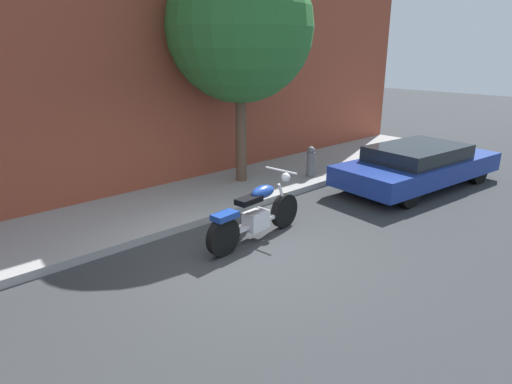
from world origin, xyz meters
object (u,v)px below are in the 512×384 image
(parked_car_blue, at_px, (418,165))
(street_tree, at_px, (240,28))
(fire_hydrant, at_px, (311,164))
(motorcycle, at_px, (256,215))

(parked_car_blue, distance_m, street_tree, 5.24)
(parked_car_blue, relative_size, fire_hydrant, 5.12)
(street_tree, bearing_deg, parked_car_blue, -44.17)
(parked_car_blue, bearing_deg, motorcycle, 175.92)
(motorcycle, bearing_deg, fire_hydrant, 26.08)
(parked_car_blue, distance_m, fire_hydrant, 2.56)
(motorcycle, relative_size, parked_car_blue, 0.48)
(street_tree, xyz_separation_m, fire_hydrant, (1.49, -0.92, -3.17))
(motorcycle, height_order, fire_hydrant, motorcycle)
(parked_car_blue, xyz_separation_m, fire_hydrant, (-1.56, 2.03, -0.10))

